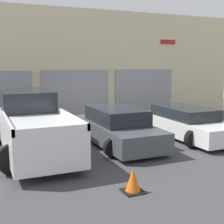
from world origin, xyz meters
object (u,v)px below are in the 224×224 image
(pickup_truck, at_px, (32,125))
(traffic_cone, at_px, (133,181))
(sedan_white, at_px, (185,123))
(sedan_side, at_px, (117,127))

(pickup_truck, relative_size, traffic_cone, 9.97)
(sedan_white, bearing_deg, traffic_cone, -137.51)
(sedan_white, relative_size, traffic_cone, 8.63)
(pickup_truck, bearing_deg, traffic_cone, -70.24)
(sedan_side, bearing_deg, traffic_cone, -109.46)
(traffic_cone, bearing_deg, sedan_white, 42.49)
(sedan_white, height_order, traffic_cone, sedan_white)
(sedan_white, xyz_separation_m, sedan_side, (-2.91, 0.00, 0.05))
(pickup_truck, bearing_deg, sedan_side, -5.47)
(sedan_side, relative_size, traffic_cone, 8.12)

